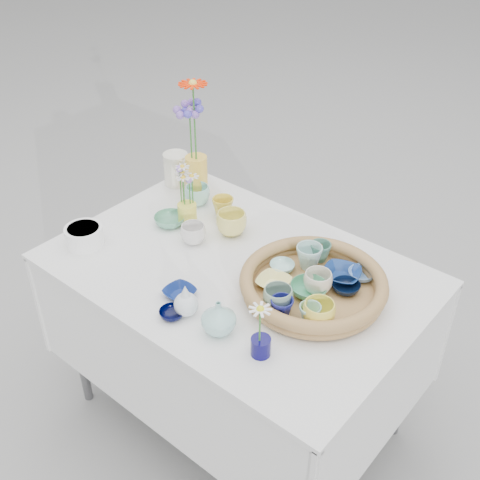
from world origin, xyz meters
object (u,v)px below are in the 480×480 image
Objects in this scene: display_table at (237,414)px; wicker_tray at (313,285)px; tall_vase_yellow at (197,175)px; bud_vase_seafoam at (219,317)px.

wicker_tray is (0.28, 0.05, 0.80)m from display_table.
tall_vase_yellow reaches higher than wicker_tray.
tall_vase_yellow is at bearing 162.40° from wicker_tray.
tall_vase_yellow is at bearing 147.83° from display_table.
display_table is 0.85m from wicker_tray.
tall_vase_yellow is at bearing 137.78° from bud_vase_seafoam.
bud_vase_seafoam reaches higher than display_table.
wicker_tray reaches higher than display_table.
bud_vase_seafoam is (0.16, -0.27, 0.82)m from display_table.
bud_vase_seafoam is (-0.12, -0.32, 0.02)m from wicker_tray.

